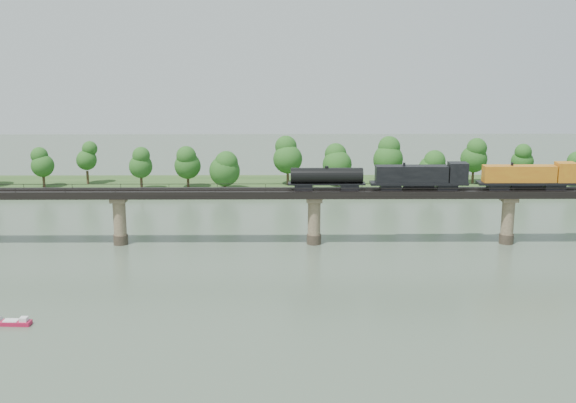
{
  "coord_description": "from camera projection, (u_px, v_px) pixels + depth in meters",
  "views": [
    {
      "loc": [
        -6.49,
        -113.75,
        42.24
      ],
      "look_at": [
        -5.38,
        30.0,
        9.0
      ],
      "focal_mm": 45.0,
      "sensor_mm": 36.0,
      "label": 1
    }
  ],
  "objects": [
    {
      "name": "motorboat",
      "position": [
        16.0,
        322.0,
        107.58
      ],
      "size": [
        4.55,
        1.86,
        1.25
      ],
      "rotation": [
        0.0,
        0.0,
        -0.06
      ],
      "color": "#AD1337",
      "rests_on": "ground"
    },
    {
      "name": "freight_train",
      "position": [
        492.0,
        177.0,
        146.7
      ],
      "size": [
        80.49,
        3.14,
        5.54
      ],
      "color": "black",
      "rests_on": "bridge"
    },
    {
      "name": "ground",
      "position": [
        322.0,
        294.0,
        120.38
      ],
      "size": [
        400.0,
        400.0,
        0.0
      ],
      "primitive_type": "plane",
      "color": "#3E4E3D",
      "rests_on": "ground"
    },
    {
      "name": "far_bank",
      "position": [
        306.0,
        186.0,
        203.02
      ],
      "size": [
        300.0,
        24.0,
        1.6
      ],
      "primitive_type": "cube",
      "color": "#29471C",
      "rests_on": "ground"
    },
    {
      "name": "far_treeline",
      "position": [
        276.0,
        160.0,
        196.78
      ],
      "size": [
        289.06,
        17.54,
        13.6
      ],
      "color": "#382619",
      "rests_on": "far_bank"
    },
    {
      "name": "bridge_superstructure",
      "position": [
        314.0,
        188.0,
        146.96
      ],
      "size": [
        220.0,
        4.9,
        0.75
      ],
      "color": "black",
      "rests_on": "bridge"
    },
    {
      "name": "bridge",
      "position": [
        314.0,
        218.0,
        148.38
      ],
      "size": [
        236.0,
        30.0,
        11.5
      ],
      "color": "#473A2D",
      "rests_on": "ground"
    }
  ]
}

